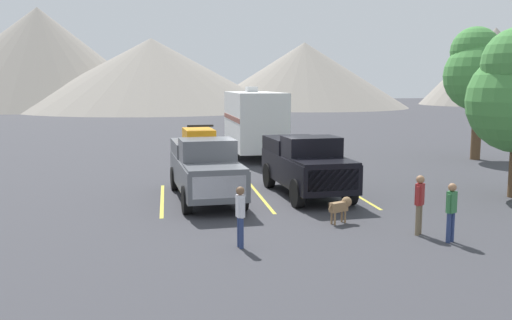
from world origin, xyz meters
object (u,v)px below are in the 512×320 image
(person_a, at_px, (451,208))
(camper_trailer_a, at_px, (254,121))
(dog, at_px, (342,206))
(pickup_truck_b, at_px, (305,163))
(person_c, at_px, (419,201))
(pickup_truck_a, at_px, (204,165))
(person_b, at_px, (240,213))

(person_a, bearing_deg, camper_trailer_a, 98.18)
(camper_trailer_a, distance_m, dog, 14.68)
(pickup_truck_b, height_order, person_a, pickup_truck_b)
(person_a, distance_m, dog, 3.21)
(camper_trailer_a, relative_size, person_c, 4.61)
(pickup_truck_a, height_order, person_b, pickup_truck_a)
(person_c, bearing_deg, person_b, -175.11)
(pickup_truck_a, relative_size, dog, 7.46)
(pickup_truck_a, xyz_separation_m, camper_trailer_a, (3.45, 10.45, 0.84))
(camper_trailer_a, bearing_deg, person_a, -81.82)
(pickup_truck_a, distance_m, person_c, 7.85)
(camper_trailer_a, height_order, person_b, camper_trailer_a)
(person_b, xyz_separation_m, person_c, (4.92, 0.42, 0.04))
(pickup_truck_a, xyz_separation_m, person_c, (5.40, -5.70, -0.25))
(pickup_truck_a, bearing_deg, camper_trailer_a, 71.72)
(dog, bearing_deg, camper_trailer_a, 91.13)
(pickup_truck_b, distance_m, person_c, 5.98)
(person_c, height_order, dog, person_c)
(camper_trailer_a, relative_size, dog, 9.32)
(camper_trailer_a, relative_size, person_b, 4.84)
(person_c, bearing_deg, dog, 137.00)
(person_b, distance_m, dog, 3.83)
(pickup_truck_a, xyz_separation_m, person_a, (5.89, -6.50, -0.30))
(person_a, bearing_deg, pickup_truck_b, 108.59)
(pickup_truck_a, height_order, person_a, pickup_truck_a)
(person_b, height_order, dog, person_b)
(pickup_truck_a, distance_m, pickup_truck_b, 3.69)
(pickup_truck_a, relative_size, person_a, 3.88)
(camper_trailer_a, xyz_separation_m, dog, (0.29, -14.59, -1.52))
(pickup_truck_a, distance_m, person_a, 8.78)
(person_a, xyz_separation_m, person_c, (-0.49, 0.81, 0.05))
(pickup_truck_b, bearing_deg, person_b, -117.58)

